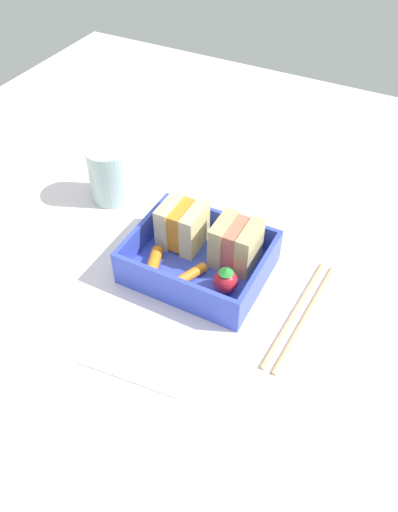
{
  "coord_description": "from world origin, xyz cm",
  "views": [
    {
      "loc": [
        20.64,
        -39.93,
        47.77
      ],
      "look_at": [
        0.0,
        0.0,
        2.7
      ],
      "focal_mm": 35.0,
      "sensor_mm": 36.0,
      "label": 1
    }
  ],
  "objects_px": {
    "sandwich_center_left": "(236,244)",
    "carrot_stick_left": "(190,277)",
    "sandwich_left": "(182,225)",
    "chopstick_pair": "(300,313)",
    "folded_napkin": "(141,350)",
    "strawberry_far_left": "(226,281)",
    "carrot_stick_far_left": "(153,264)",
    "drinking_glass": "(110,174)"
  },
  "relations": [
    {
      "from": "strawberry_far_left",
      "to": "folded_napkin",
      "type": "xyz_separation_m",
      "value": [
        -0.05,
        -0.12,
        -0.03
      ]
    },
    {
      "from": "carrot_stick_left",
      "to": "chopstick_pair",
      "type": "height_order",
      "value": "carrot_stick_left"
    },
    {
      "from": "sandwich_center_left",
      "to": "folded_napkin",
      "type": "xyz_separation_m",
      "value": [
        -0.04,
        -0.17,
        -0.04
      ]
    },
    {
      "from": "strawberry_far_left",
      "to": "drinking_glass",
      "type": "xyz_separation_m",
      "value": [
        -0.24,
        0.1,
        0.01
      ]
    },
    {
      "from": "folded_napkin",
      "to": "strawberry_far_left",
      "type": "bearing_deg",
      "value": 67.11
    },
    {
      "from": "sandwich_left",
      "to": "sandwich_center_left",
      "type": "bearing_deg",
      "value": 0.0
    },
    {
      "from": "sandwich_center_left",
      "to": "carrot_stick_left",
      "type": "distance_m",
      "value": 0.07
    },
    {
      "from": "sandwich_left",
      "to": "sandwich_center_left",
      "type": "xyz_separation_m",
      "value": [
        0.08,
        0.0,
        0.0
      ]
    },
    {
      "from": "sandwich_left",
      "to": "strawberry_far_left",
      "type": "xyz_separation_m",
      "value": [
        0.09,
        -0.05,
        -0.01
      ]
    },
    {
      "from": "carrot_stick_left",
      "to": "folded_napkin",
      "type": "distance_m",
      "value": 0.11
    },
    {
      "from": "sandwich_center_left",
      "to": "drinking_glass",
      "type": "height_order",
      "value": "drinking_glass"
    },
    {
      "from": "sandwich_center_left",
      "to": "drinking_glass",
      "type": "bearing_deg",
      "value": 167.36
    },
    {
      "from": "sandwich_left",
      "to": "carrot_stick_left",
      "type": "height_order",
      "value": "sandwich_left"
    },
    {
      "from": "carrot_stick_far_left",
      "to": "strawberry_far_left",
      "type": "distance_m",
      "value": 0.1
    },
    {
      "from": "strawberry_far_left",
      "to": "folded_napkin",
      "type": "distance_m",
      "value": 0.13
    },
    {
      "from": "sandwich_center_left",
      "to": "chopstick_pair",
      "type": "bearing_deg",
      "value": -19.33
    },
    {
      "from": "chopstick_pair",
      "to": "carrot_stick_far_left",
      "type": "bearing_deg",
      "value": -172.74
    },
    {
      "from": "drinking_glass",
      "to": "strawberry_far_left",
      "type": "bearing_deg",
      "value": -23.19
    },
    {
      "from": "carrot_stick_left",
      "to": "chopstick_pair",
      "type": "bearing_deg",
      "value": 8.84
    },
    {
      "from": "carrot_stick_far_left",
      "to": "folded_napkin",
      "type": "distance_m",
      "value": 0.12
    },
    {
      "from": "carrot_stick_far_left",
      "to": "carrot_stick_left",
      "type": "height_order",
      "value": "carrot_stick_far_left"
    },
    {
      "from": "carrot_stick_far_left",
      "to": "folded_napkin",
      "type": "xyz_separation_m",
      "value": [
        0.05,
        -0.11,
        -0.02
      ]
    },
    {
      "from": "chopstick_pair",
      "to": "carrot_stick_left",
      "type": "bearing_deg",
      "value": -171.16
    },
    {
      "from": "sandwich_left",
      "to": "drinking_glass",
      "type": "bearing_deg",
      "value": 161.24
    },
    {
      "from": "carrot_stick_left",
      "to": "chopstick_pair",
      "type": "xyz_separation_m",
      "value": [
        0.14,
        0.02,
        -0.01
      ]
    },
    {
      "from": "sandwich_left",
      "to": "carrot_stick_far_left",
      "type": "relative_size",
      "value": 1.15
    },
    {
      "from": "carrot_stick_left",
      "to": "sandwich_left",
      "type": "bearing_deg",
      "value": 125.66
    },
    {
      "from": "carrot_stick_far_left",
      "to": "strawberry_far_left",
      "type": "xyz_separation_m",
      "value": [
        0.1,
        0.01,
        0.01
      ]
    },
    {
      "from": "sandwich_center_left",
      "to": "carrot_stick_left",
      "type": "relative_size",
      "value": 1.13
    },
    {
      "from": "sandwich_center_left",
      "to": "carrot_stick_left",
      "type": "height_order",
      "value": "sandwich_center_left"
    },
    {
      "from": "sandwich_left",
      "to": "sandwich_center_left",
      "type": "distance_m",
      "value": 0.08
    },
    {
      "from": "chopstick_pair",
      "to": "folded_napkin",
      "type": "distance_m",
      "value": 0.19
    },
    {
      "from": "carrot_stick_far_left",
      "to": "folded_napkin",
      "type": "bearing_deg",
      "value": -66.16
    },
    {
      "from": "sandwich_left",
      "to": "strawberry_far_left",
      "type": "relative_size",
      "value": 1.68
    },
    {
      "from": "sandwich_center_left",
      "to": "carrot_stick_far_left",
      "type": "height_order",
      "value": "sandwich_center_left"
    },
    {
      "from": "strawberry_far_left",
      "to": "chopstick_pair",
      "type": "bearing_deg",
      "value": 8.77
    },
    {
      "from": "folded_napkin",
      "to": "carrot_stick_left",
      "type": "bearing_deg",
      "value": 87.93
    },
    {
      "from": "carrot_stick_far_left",
      "to": "drinking_glass",
      "type": "xyz_separation_m",
      "value": [
        -0.14,
        0.11,
        0.02
      ]
    },
    {
      "from": "carrot_stick_far_left",
      "to": "chopstick_pair",
      "type": "xyz_separation_m",
      "value": [
        0.19,
        0.02,
        -0.02
      ]
    },
    {
      "from": "sandwich_left",
      "to": "chopstick_pair",
      "type": "distance_m",
      "value": 0.19
    },
    {
      "from": "sandwich_center_left",
      "to": "strawberry_far_left",
      "type": "relative_size",
      "value": 1.68
    },
    {
      "from": "sandwich_left",
      "to": "carrot_stick_far_left",
      "type": "height_order",
      "value": "sandwich_left"
    }
  ]
}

